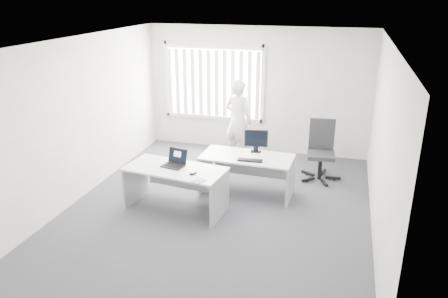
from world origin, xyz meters
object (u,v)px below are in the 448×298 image
(person, at_px, (238,121))
(monitor, at_px, (256,141))
(desk_far, at_px, (247,167))
(laptop, at_px, (173,159))
(office_chair, at_px, (320,161))
(desk_near, at_px, (175,180))

(person, relative_size, monitor, 4.25)
(desk_far, xyz_separation_m, laptop, (-1.07, -0.85, 0.36))
(desk_far, distance_m, office_chair, 1.65)
(office_chair, bearing_deg, person, 157.62)
(desk_near, relative_size, monitor, 4.13)
(monitor, bearing_deg, office_chair, 29.35)
(person, xyz_separation_m, laptop, (-0.51, -2.45, -0.00))
(laptop, distance_m, monitor, 1.61)
(desk_near, bearing_deg, office_chair, 48.91)
(desk_far, distance_m, monitor, 0.50)
(desk_far, height_order, laptop, laptop)
(person, bearing_deg, desk_far, 130.89)
(desk_far, xyz_separation_m, office_chair, (1.23, 1.09, -0.17))
(desk_far, distance_m, person, 1.73)
(person, bearing_deg, monitor, 137.87)
(office_chair, xyz_separation_m, monitor, (-1.12, -0.84, 0.59))
(desk_far, relative_size, person, 0.92)
(desk_far, distance_m, laptop, 1.41)
(office_chair, height_order, laptop, office_chair)
(desk_near, bearing_deg, person, 87.10)
(desk_near, height_order, desk_far, desk_near)
(office_chair, bearing_deg, laptop, -146.30)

